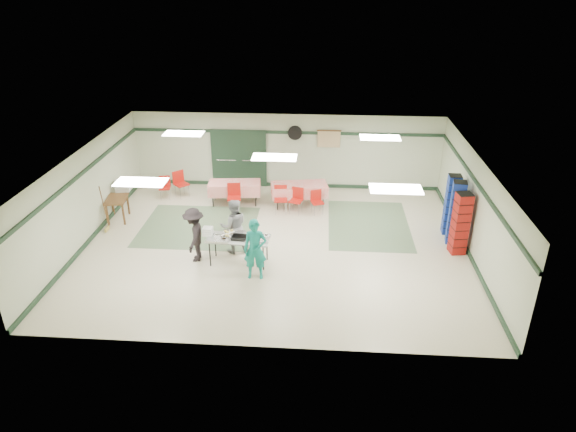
# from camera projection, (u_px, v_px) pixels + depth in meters

# --- Properties ---
(floor) EXTENTS (11.00, 11.00, 0.00)m
(floor) POSITION_uv_depth(u_px,v_px,m) (275.00, 245.00, 14.95)
(floor) COLOR beige
(floor) RESTS_ON ground
(ceiling) EXTENTS (11.00, 11.00, 0.00)m
(ceiling) POSITION_uv_depth(u_px,v_px,m) (274.00, 157.00, 13.78)
(ceiling) COLOR white
(ceiling) RESTS_ON wall_back
(wall_back) EXTENTS (11.00, 0.00, 11.00)m
(wall_back) POSITION_uv_depth(u_px,v_px,m) (287.00, 151.00, 18.41)
(wall_back) COLOR beige
(wall_back) RESTS_ON floor
(wall_front) EXTENTS (11.00, 0.00, 11.00)m
(wall_front) POSITION_uv_depth(u_px,v_px,m) (254.00, 294.00, 10.32)
(wall_front) COLOR beige
(wall_front) RESTS_ON floor
(wall_left) EXTENTS (0.00, 9.00, 9.00)m
(wall_left) POSITION_uv_depth(u_px,v_px,m) (84.00, 197.00, 14.72)
(wall_left) COLOR beige
(wall_left) RESTS_ON floor
(wall_right) EXTENTS (0.00, 9.00, 9.00)m
(wall_right) POSITION_uv_depth(u_px,v_px,m) (475.00, 208.00, 14.02)
(wall_right) COLOR beige
(wall_right) RESTS_ON floor
(trim_back) EXTENTS (11.00, 0.06, 0.10)m
(trim_back) POSITION_uv_depth(u_px,v_px,m) (287.00, 132.00, 18.08)
(trim_back) COLOR #1C3523
(trim_back) RESTS_ON wall_back
(baseboard_back) EXTENTS (11.00, 0.06, 0.12)m
(baseboard_back) POSITION_uv_depth(u_px,v_px,m) (287.00, 185.00, 18.94)
(baseboard_back) COLOR #1C3523
(baseboard_back) RESTS_ON floor
(trim_left) EXTENTS (0.06, 9.00, 0.10)m
(trim_left) POSITION_uv_depth(u_px,v_px,m) (81.00, 174.00, 14.41)
(trim_left) COLOR #1C3523
(trim_left) RESTS_ON wall_back
(baseboard_left) EXTENTS (0.06, 9.00, 0.12)m
(baseboard_left) POSITION_uv_depth(u_px,v_px,m) (93.00, 236.00, 15.27)
(baseboard_left) COLOR #1C3523
(baseboard_left) RESTS_ON floor
(trim_right) EXTENTS (0.06, 9.00, 0.10)m
(trim_right) POSITION_uv_depth(u_px,v_px,m) (478.00, 184.00, 13.71)
(trim_right) COLOR #1C3523
(trim_right) RESTS_ON wall_back
(baseboard_right) EXTENTS (0.06, 9.00, 0.12)m
(baseboard_right) POSITION_uv_depth(u_px,v_px,m) (467.00, 249.00, 14.58)
(baseboard_right) COLOR #1C3523
(baseboard_right) RESTS_ON floor
(green_patch_a) EXTENTS (3.50, 3.00, 0.01)m
(green_patch_a) POSITION_uv_depth(u_px,v_px,m) (199.00, 226.00, 16.01)
(green_patch_a) COLOR #657F5D
(green_patch_a) RESTS_ON floor
(green_patch_b) EXTENTS (2.50, 3.50, 0.01)m
(green_patch_b) POSITION_uv_depth(u_px,v_px,m) (368.00, 224.00, 16.12)
(green_patch_b) COLOR #657F5D
(green_patch_b) RESTS_ON floor
(double_door_left) EXTENTS (0.90, 0.06, 2.10)m
(double_door_left) POSITION_uv_depth(u_px,v_px,m) (226.00, 158.00, 18.63)
(double_door_left) COLOR gray
(double_door_left) RESTS_ON floor
(double_door_right) EXTENTS (0.90, 0.06, 2.10)m
(double_door_right) POSITION_uv_depth(u_px,v_px,m) (252.00, 159.00, 18.57)
(double_door_right) COLOR gray
(double_door_right) RESTS_ON floor
(door_frame) EXTENTS (2.00, 0.03, 2.15)m
(door_frame) POSITION_uv_depth(u_px,v_px,m) (239.00, 159.00, 18.58)
(door_frame) COLOR #1C3523
(door_frame) RESTS_ON floor
(wall_fan) EXTENTS (0.50, 0.10, 0.50)m
(wall_fan) POSITION_uv_depth(u_px,v_px,m) (295.00, 133.00, 18.03)
(wall_fan) COLOR black
(wall_fan) RESTS_ON wall_back
(scroll_banner) EXTENTS (0.80, 0.02, 0.60)m
(scroll_banner) POSITION_uv_depth(u_px,v_px,m) (329.00, 139.00, 18.04)
(scroll_banner) COLOR tan
(scroll_banner) RESTS_ON wall_back
(serving_table) EXTENTS (1.72, 0.79, 0.76)m
(serving_table) POSITION_uv_depth(u_px,v_px,m) (238.00, 240.00, 13.72)
(serving_table) COLOR #A4A49F
(serving_table) RESTS_ON floor
(sheet_tray_right) EXTENTS (0.66, 0.52, 0.02)m
(sheet_tray_right) POSITION_uv_depth(u_px,v_px,m) (258.00, 238.00, 13.67)
(sheet_tray_right) COLOR silver
(sheet_tray_right) RESTS_ON serving_table
(sheet_tray_mid) EXTENTS (0.65, 0.51, 0.02)m
(sheet_tray_mid) POSITION_uv_depth(u_px,v_px,m) (233.00, 234.00, 13.86)
(sheet_tray_mid) COLOR silver
(sheet_tray_mid) RESTS_ON serving_table
(sheet_tray_left) EXTENTS (0.65, 0.51, 0.02)m
(sheet_tray_left) POSITION_uv_depth(u_px,v_px,m) (218.00, 239.00, 13.64)
(sheet_tray_left) COLOR silver
(sheet_tray_left) RESTS_ON serving_table
(baking_pan) EXTENTS (0.50, 0.33, 0.08)m
(baking_pan) POSITION_uv_depth(u_px,v_px,m) (241.00, 238.00, 13.65)
(baking_pan) COLOR black
(baking_pan) RESTS_ON serving_table
(foam_box_stack) EXTENTS (0.27, 0.25, 0.24)m
(foam_box_stack) POSITION_uv_depth(u_px,v_px,m) (208.00, 231.00, 13.80)
(foam_box_stack) COLOR white
(foam_box_stack) RESTS_ON serving_table
(volunteer_teal) EXTENTS (0.61, 0.41, 1.64)m
(volunteer_teal) POSITION_uv_depth(u_px,v_px,m) (255.00, 249.00, 13.03)
(volunteer_teal) COLOR #13887D
(volunteer_teal) RESTS_ON floor
(volunteer_grey) EXTENTS (0.90, 0.79, 1.59)m
(volunteer_grey) POSITION_uv_depth(u_px,v_px,m) (234.00, 226.00, 14.27)
(volunteer_grey) COLOR gray
(volunteer_grey) RESTS_ON floor
(volunteer_dark) EXTENTS (0.62, 1.02, 1.54)m
(volunteer_dark) POSITION_uv_depth(u_px,v_px,m) (194.00, 235.00, 13.86)
(volunteer_dark) COLOR black
(volunteer_dark) RESTS_ON floor
(dining_table_a) EXTENTS (1.96, 1.13, 0.77)m
(dining_table_a) POSITION_uv_depth(u_px,v_px,m) (299.00, 189.00, 17.22)
(dining_table_a) COLOR red
(dining_table_a) RESTS_ON floor
(dining_table_b) EXTENTS (1.79, 0.92, 0.77)m
(dining_table_b) POSITION_uv_depth(u_px,v_px,m) (234.00, 188.00, 17.36)
(dining_table_b) COLOR red
(dining_table_b) RESTS_ON floor
(chair_a) EXTENTS (0.49, 0.49, 0.85)m
(chair_a) POSITION_uv_depth(u_px,v_px,m) (297.00, 198.00, 16.74)
(chair_a) COLOR red
(chair_a) RESTS_ON floor
(chair_b) EXTENTS (0.46, 0.46, 0.90)m
(chair_b) POSITION_uv_depth(u_px,v_px,m) (281.00, 196.00, 16.76)
(chair_b) COLOR red
(chair_b) RESTS_ON floor
(chair_c) EXTENTS (0.46, 0.46, 0.78)m
(chair_c) POSITION_uv_depth(u_px,v_px,m) (317.00, 199.00, 16.71)
(chair_c) COLOR red
(chair_c) RESTS_ON floor
(chair_d) EXTENTS (0.48, 0.48, 0.93)m
(chair_d) POSITION_uv_depth(u_px,v_px,m) (234.00, 194.00, 16.85)
(chair_d) COLOR red
(chair_d) RESTS_ON floor
(chair_loose_a) EXTENTS (0.60, 0.60, 0.92)m
(chair_loose_a) POSITION_uv_depth(u_px,v_px,m) (180.00, 181.00, 17.91)
(chair_loose_a) COLOR red
(chair_loose_a) RESTS_ON floor
(chair_loose_b) EXTENTS (0.42, 0.42, 0.79)m
(chair_loose_b) POSITION_uv_depth(u_px,v_px,m) (165.00, 185.00, 17.81)
(chair_loose_b) COLOR red
(chair_loose_b) RESTS_ON floor
(crate_stack_blue_a) EXTENTS (0.38, 0.38, 1.87)m
(crate_stack_blue_a) POSITION_uv_depth(u_px,v_px,m) (451.00, 205.00, 15.21)
(crate_stack_blue_a) COLOR #193596
(crate_stack_blue_a) RESTS_ON floor
(crate_stack_red) EXTENTS (0.45, 0.45, 1.82)m
(crate_stack_red) POSITION_uv_depth(u_px,v_px,m) (460.00, 224.00, 14.15)
(crate_stack_red) COLOR maroon
(crate_stack_red) RESTS_ON floor
(crate_stack_blue_b) EXTENTS (0.42, 0.42, 1.91)m
(crate_stack_blue_b) POSITION_uv_depth(u_px,v_px,m) (456.00, 213.00, 14.66)
(crate_stack_blue_b) COLOR #193596
(crate_stack_blue_b) RESTS_ON floor
(printer_table) EXTENTS (0.76, 1.03, 0.74)m
(printer_table) POSITION_uv_depth(u_px,v_px,m) (117.00, 201.00, 16.17)
(printer_table) COLOR brown
(printer_table) RESTS_ON floor
(office_printer) EXTENTS (0.51, 0.47, 0.35)m
(office_printer) POSITION_uv_depth(u_px,v_px,m) (123.00, 185.00, 16.62)
(office_printer) COLOR beige
(office_printer) RESTS_ON printer_table
(broom) EXTENTS (0.08, 0.24, 1.47)m
(broom) POSITION_uv_depth(u_px,v_px,m) (104.00, 208.00, 15.44)
(broom) COLOR brown
(broom) RESTS_ON floor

